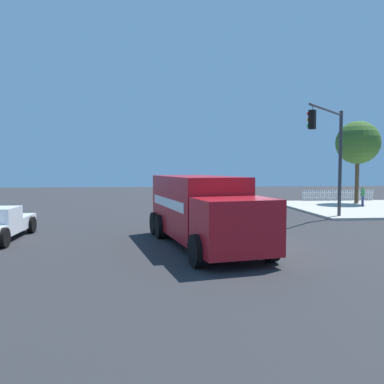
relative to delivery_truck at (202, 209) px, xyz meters
name	(u,v)px	position (x,y,z in m)	size (l,w,h in m)	color
ground_plane	(240,247)	(-1.40, 0.39, -1.40)	(100.00, 100.00, 0.00)	#2B2B2D
sidewalk_corner_near	(375,208)	(-14.37, -12.58, -1.33)	(12.25, 12.25, 0.14)	#B2ADA0
delivery_truck	(202,209)	(0.00, 0.00, 0.00)	(4.18, 8.08, 2.66)	#AD141E
traffic_light_primary	(332,145)	(-8.11, -6.45, 2.89)	(3.55, 3.78, 6.25)	#38383D
pedestrian_near_corner	(363,195)	(-13.84, -13.31, -0.39)	(0.39, 0.42, 1.56)	navy
picket_fence_run	(338,195)	(-14.37, -18.46, -0.78)	(6.58, 0.05, 0.95)	silver
shade_tree_near	(358,143)	(-14.57, -15.61, 3.66)	(3.49, 3.49, 6.70)	brown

